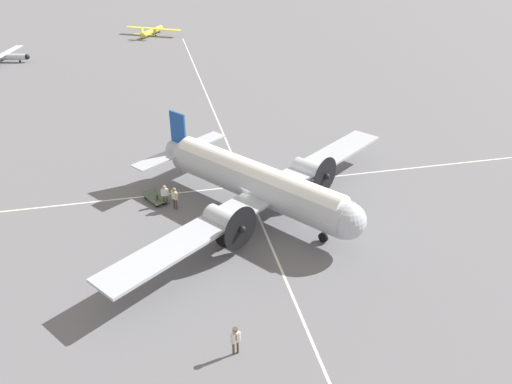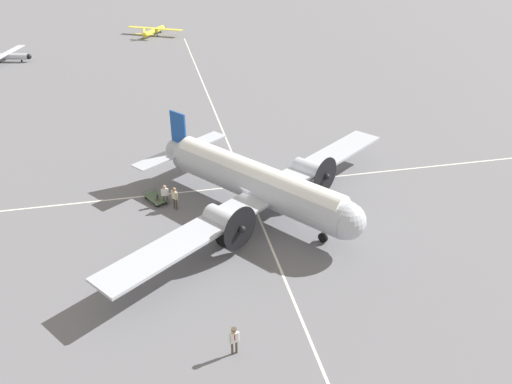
{
  "view_description": "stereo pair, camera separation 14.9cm",
  "coord_description": "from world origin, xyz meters",
  "px_view_note": "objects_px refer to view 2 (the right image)",
  "views": [
    {
      "loc": [
        31.01,
        -6.89,
        19.51
      ],
      "look_at": [
        0.0,
        0.0,
        1.68
      ],
      "focal_mm": 35.0,
      "sensor_mm": 36.0,
      "label": 1
    },
    {
      "loc": [
        31.04,
        -6.75,
        19.51
      ],
      "look_at": [
        0.0,
        0.0,
        1.68
      ],
      "focal_mm": 35.0,
      "sensor_mm": 36.0,
      "label": 2
    }
  ],
  "objects_px": {
    "crew_foreground": "(234,338)",
    "baggage_cart": "(156,198)",
    "suitcase_near_door": "(158,200)",
    "airliner_main": "(260,184)",
    "light_aircraft_distant": "(155,30)",
    "passenger_boarding": "(165,193)",
    "light_aircraft_taxiing": "(5,56)",
    "suitcase_upright_spare": "(158,201)",
    "ramp_agent": "(175,196)"
  },
  "relations": [
    {
      "from": "crew_foreground",
      "to": "baggage_cart",
      "type": "distance_m",
      "value": 16.73
    },
    {
      "from": "suitcase_near_door",
      "to": "baggage_cart",
      "type": "xyz_separation_m",
      "value": [
        -0.37,
        -0.11,
        -0.03
      ]
    },
    {
      "from": "baggage_cart",
      "to": "airliner_main",
      "type": "bearing_deg",
      "value": 36.51
    },
    {
      "from": "crew_foreground",
      "to": "baggage_cart",
      "type": "height_order",
      "value": "crew_foreground"
    },
    {
      "from": "light_aircraft_distant",
      "to": "suitcase_near_door",
      "type": "bearing_deg",
      "value": -152.13
    },
    {
      "from": "passenger_boarding",
      "to": "light_aircraft_distant",
      "type": "height_order",
      "value": "light_aircraft_distant"
    },
    {
      "from": "passenger_boarding",
      "to": "light_aircraft_taxiing",
      "type": "height_order",
      "value": "light_aircraft_taxiing"
    },
    {
      "from": "passenger_boarding",
      "to": "light_aircraft_taxiing",
      "type": "relative_size",
      "value": 0.15
    },
    {
      "from": "passenger_boarding",
      "to": "light_aircraft_distant",
      "type": "xyz_separation_m",
      "value": [
        -61.37,
        1.58,
        -0.18
      ]
    },
    {
      "from": "airliner_main",
      "to": "crew_foreground",
      "type": "bearing_deg",
      "value": -54.91
    },
    {
      "from": "suitcase_upright_spare",
      "to": "crew_foreground",
      "type": "bearing_deg",
      "value": 11.04
    },
    {
      "from": "light_aircraft_distant",
      "to": "ramp_agent",
      "type": "bearing_deg",
      "value": -150.93
    },
    {
      "from": "ramp_agent",
      "to": "suitcase_upright_spare",
      "type": "xyz_separation_m",
      "value": [
        -1.05,
        -1.26,
        -0.87
      ]
    },
    {
      "from": "ramp_agent",
      "to": "crew_foreground",
      "type": "bearing_deg",
      "value": -32.09
    },
    {
      "from": "suitcase_upright_spare",
      "to": "light_aircraft_distant",
      "type": "relative_size",
      "value": 0.05
    },
    {
      "from": "suitcase_near_door",
      "to": "light_aircraft_taxiing",
      "type": "distance_m",
      "value": 51.23
    },
    {
      "from": "baggage_cart",
      "to": "light_aircraft_distant",
      "type": "bearing_deg",
      "value": 149.68
    },
    {
      "from": "ramp_agent",
      "to": "suitcase_upright_spare",
      "type": "height_order",
      "value": "ramp_agent"
    },
    {
      "from": "baggage_cart",
      "to": "passenger_boarding",
      "type": "bearing_deg",
      "value": 15.9
    },
    {
      "from": "light_aircraft_distant",
      "to": "light_aircraft_taxiing",
      "type": "height_order",
      "value": "light_aircraft_taxiing"
    },
    {
      "from": "airliner_main",
      "to": "baggage_cart",
      "type": "height_order",
      "value": "airliner_main"
    },
    {
      "from": "light_aircraft_taxiing",
      "to": "passenger_boarding",
      "type": "bearing_deg",
      "value": -52.34
    },
    {
      "from": "suitcase_near_door",
      "to": "light_aircraft_distant",
      "type": "xyz_separation_m",
      "value": [
        -61.02,
        2.17,
        0.53
      ]
    },
    {
      "from": "suitcase_near_door",
      "to": "suitcase_upright_spare",
      "type": "bearing_deg",
      "value": 10.53
    },
    {
      "from": "airliner_main",
      "to": "light_aircraft_distant",
      "type": "distance_m",
      "value": 64.41
    },
    {
      "from": "suitcase_near_door",
      "to": "baggage_cart",
      "type": "distance_m",
      "value": 0.39
    },
    {
      "from": "crew_foreground",
      "to": "ramp_agent",
      "type": "bearing_deg",
      "value": -96.82
    },
    {
      "from": "light_aircraft_distant",
      "to": "light_aircraft_taxiing",
      "type": "xyz_separation_m",
      "value": [
        13.98,
        -22.48,
        0.01
      ]
    },
    {
      "from": "ramp_agent",
      "to": "light_aircraft_taxiing",
      "type": "bearing_deg",
      "value": 164.95
    },
    {
      "from": "baggage_cart",
      "to": "light_aircraft_taxiing",
      "type": "distance_m",
      "value": 50.85
    },
    {
      "from": "ramp_agent",
      "to": "light_aircraft_taxiing",
      "type": "xyz_separation_m",
      "value": [
        -48.16,
        -21.58,
        -0.26
      ]
    },
    {
      "from": "ramp_agent",
      "to": "suitcase_near_door",
      "type": "xyz_separation_m",
      "value": [
        -1.13,
        -1.27,
        -0.8
      ]
    },
    {
      "from": "airliner_main",
      "to": "suitcase_upright_spare",
      "type": "bearing_deg",
      "value": -149.46
    },
    {
      "from": "crew_foreground",
      "to": "light_aircraft_taxiing",
      "type": "bearing_deg",
      "value": -83.53
    },
    {
      "from": "suitcase_upright_spare",
      "to": "baggage_cart",
      "type": "relative_size",
      "value": 0.21
    },
    {
      "from": "ramp_agent",
      "to": "light_aircraft_taxiing",
      "type": "distance_m",
      "value": 52.78
    },
    {
      "from": "airliner_main",
      "to": "light_aircraft_taxiing",
      "type": "relative_size",
      "value": 2.21
    },
    {
      "from": "ramp_agent",
      "to": "suitcase_upright_spare",
      "type": "distance_m",
      "value": 1.86
    },
    {
      "from": "ramp_agent",
      "to": "suitcase_upright_spare",
      "type": "bearing_deg",
      "value": -169.17
    },
    {
      "from": "airliner_main",
      "to": "passenger_boarding",
      "type": "bearing_deg",
      "value": -149.2
    },
    {
      "from": "suitcase_upright_spare",
      "to": "passenger_boarding",
      "type": "bearing_deg",
      "value": 64.24
    },
    {
      "from": "baggage_cart",
      "to": "light_aircraft_distant",
      "type": "distance_m",
      "value": 60.69
    },
    {
      "from": "light_aircraft_taxiing",
      "to": "light_aircraft_distant",
      "type": "bearing_deg",
      "value": 45.75
    },
    {
      "from": "light_aircraft_taxiing",
      "to": "suitcase_upright_spare",
      "type": "bearing_deg",
      "value": -52.8
    },
    {
      "from": "airliner_main",
      "to": "passenger_boarding",
      "type": "distance_m",
      "value": 7.48
    },
    {
      "from": "suitcase_near_door",
      "to": "suitcase_upright_spare",
      "type": "height_order",
      "value": "suitcase_near_door"
    },
    {
      "from": "passenger_boarding",
      "to": "suitcase_near_door",
      "type": "relative_size",
      "value": 2.56
    },
    {
      "from": "airliner_main",
      "to": "suitcase_near_door",
      "type": "bearing_deg",
      "value": -149.9
    },
    {
      "from": "passenger_boarding",
      "to": "baggage_cart",
      "type": "relative_size",
      "value": 0.69
    },
    {
      "from": "suitcase_upright_spare",
      "to": "ramp_agent",
      "type": "bearing_deg",
      "value": 50.01
    }
  ]
}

